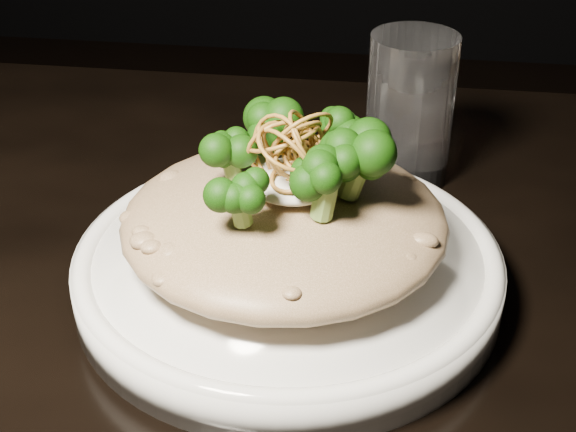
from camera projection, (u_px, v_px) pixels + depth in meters
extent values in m
cube|color=black|center=(297.00, 355.00, 0.50)|extent=(1.10, 0.80, 0.04)
cylinder|color=white|center=(288.00, 269.00, 0.52)|extent=(0.27, 0.27, 0.03)
ellipsoid|color=brown|center=(285.00, 220.00, 0.50)|extent=(0.21, 0.21, 0.05)
ellipsoid|color=silver|center=(293.00, 181.00, 0.48)|extent=(0.05, 0.05, 0.02)
cylinder|color=white|center=(410.00, 109.00, 0.62)|extent=(0.07, 0.07, 0.12)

